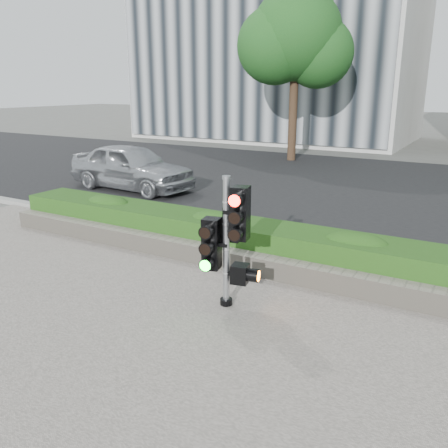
{
  "coord_description": "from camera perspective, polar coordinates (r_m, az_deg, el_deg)",
  "views": [
    {
      "loc": [
        3.33,
        -5.01,
        3.17
      ],
      "look_at": [
        0.1,
        0.6,
        1.27
      ],
      "focal_mm": 38.0,
      "sensor_mm": 36.0,
      "label": 1
    }
  ],
  "objects": [
    {
      "name": "tree_left",
      "position": [
        21.17,
        8.66,
        21.24
      ],
      "size": [
        4.61,
        4.03,
        7.34
      ],
      "color": "black",
      "rests_on": "ground"
    },
    {
      "name": "ground",
      "position": [
        6.8,
        -3.29,
        -11.49
      ],
      "size": [
        120.0,
        120.0,
        0.0
      ],
      "primitive_type": "plane",
      "color": "#51514C",
      "rests_on": "ground"
    },
    {
      "name": "building_left",
      "position": [
        30.91,
        6.73,
        24.28
      ],
      "size": [
        16.0,
        9.0,
        15.0
      ],
      "primitive_type": "cube",
      "color": "#B7B7B2",
      "rests_on": "ground"
    },
    {
      "name": "hedge",
      "position": [
        8.72,
        5.87,
        -2.48
      ],
      "size": [
        12.0,
        1.0,
        0.68
      ],
      "primitive_type": "cube",
      "color": "#357825",
      "rests_on": "sidewalk"
    },
    {
      "name": "curb",
      "position": [
        9.35,
        7.33,
        -3.25
      ],
      "size": [
        60.0,
        0.25,
        0.12
      ],
      "primitive_type": "cube",
      "color": "gray",
      "rests_on": "ground"
    },
    {
      "name": "stone_wall",
      "position": [
        8.23,
        3.96,
        -4.88
      ],
      "size": [
        12.0,
        0.32,
        0.34
      ],
      "primitive_type": "cube",
      "color": "gray",
      "rests_on": "sidewalk"
    },
    {
      "name": "sidewalk",
      "position": [
        5.23,
        -19.63,
        -21.89
      ],
      "size": [
        16.0,
        11.0,
        0.03
      ],
      "primitive_type": "cube",
      "color": "#9E9389",
      "rests_on": "ground"
    },
    {
      "name": "traffic_signal",
      "position": [
        6.79,
        0.56,
        -1.39
      ],
      "size": [
        0.7,
        0.57,
        1.94
      ],
      "rotation": [
        0.0,
        0.0,
        0.2
      ],
      "color": "black",
      "rests_on": "sidewalk"
    },
    {
      "name": "car_silver",
      "position": [
        15.14,
        -11.08,
        6.77
      ],
      "size": [
        4.3,
        1.96,
        1.43
      ],
      "primitive_type": "imported",
      "rotation": [
        0.0,
        0.0,
        1.51
      ],
      "color": "#AEB0B5",
      "rests_on": "road"
    },
    {
      "name": "road",
      "position": [
        15.7,
        17.12,
        3.99
      ],
      "size": [
        60.0,
        13.0,
        0.02
      ],
      "primitive_type": "cube",
      "color": "black",
      "rests_on": "ground"
    }
  ]
}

